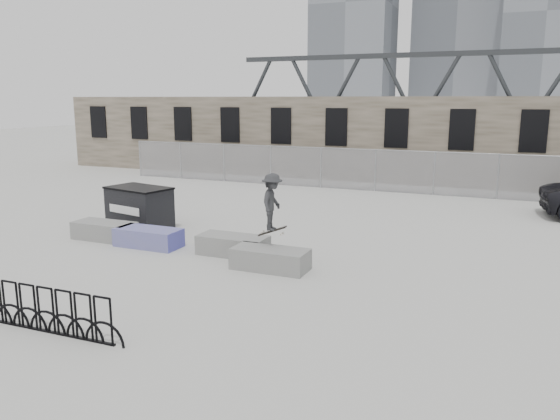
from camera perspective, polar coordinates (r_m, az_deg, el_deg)
The scene contains 12 objects.
ground at distance 16.45m, azimuth -9.91°, elevation -4.10°, with size 120.00×120.00×0.00m, color #ABABA6.
stone_wall at distance 30.83m, azimuth 6.58°, elevation 7.52°, with size 36.00×2.58×4.50m.
chainlink_fence at distance 27.39m, azimuth 4.29°, elevation 4.50°, with size 22.06×0.06×2.02m.
planter_far_left at distance 18.20m, azimuth -17.86°, elevation -1.99°, with size 2.00×0.90×0.56m.
planter_center_left at distance 16.95m, azimuth -13.57°, elevation -2.73°, with size 2.00×0.90×0.56m.
planter_center_right at distance 15.68m, azimuth -4.94°, elevation -3.61°, with size 2.00×0.90×0.56m.
planter_offset at distance 14.31m, azimuth -1.02°, elevation -5.05°, with size 2.00×0.90×0.56m.
dumpster at distance 19.35m, azimuth -14.47°, elevation 0.26°, with size 2.40×1.75×1.43m.
bike_rack at distance 11.43m, azimuth -23.25°, elevation -9.65°, with size 3.59×0.10×0.90m.
skyline_towers at distance 108.76m, azimuth 18.67°, elevation 19.67°, with size 58.00×28.00×48.00m.
truss_bridge at distance 68.28m, azimuth 24.45°, elevation 10.34°, with size 70.00×3.00×9.80m.
skateboarder at distance 14.36m, azimuth -0.82°, elevation 0.84°, with size 0.78×1.04×1.70m.
Camera 1 is at (8.67, -13.27, 4.39)m, focal length 35.00 mm.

